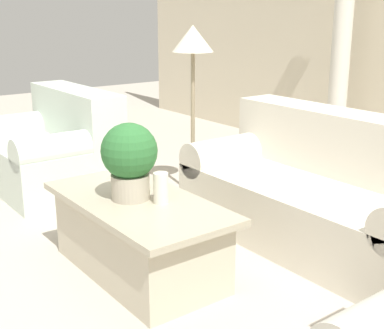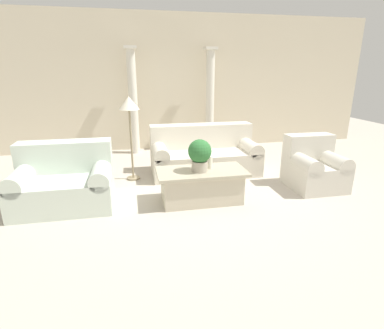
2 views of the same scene
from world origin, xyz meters
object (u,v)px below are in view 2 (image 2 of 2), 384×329
sofa_long (204,154)px  potted_plant (200,154)px  coffee_table (201,185)px  armchair (314,166)px  floor_lamp (129,110)px  loveseat (65,181)px

sofa_long → potted_plant: size_ratio=4.24×
sofa_long → coffee_table: size_ratio=1.52×
coffee_table → sofa_long: bearing=74.9°
sofa_long → armchair: sofa_long is taller
coffee_table → potted_plant: size_ratio=2.79×
floor_lamp → armchair: 3.28m
sofa_long → loveseat: size_ratio=1.49×
potted_plant → armchair: 2.08m
armchair → loveseat: bearing=178.7°
armchair → floor_lamp: bearing=161.9°
sofa_long → floor_lamp: bearing=-173.6°
sofa_long → potted_plant: 1.47m
sofa_long → coffee_table: (-0.36, -1.34, -0.11)m
potted_plant → sofa_long: bearing=73.8°
sofa_long → potted_plant: bearing=-106.2°
potted_plant → floor_lamp: size_ratio=0.32×
armchair → coffee_table: bearing=-174.2°
coffee_table → floor_lamp: 1.85m
loveseat → armchair: size_ratio=1.57×
coffee_table → armchair: bearing=5.8°
loveseat → potted_plant: 2.02m
potted_plant → armchair: (2.03, 0.23, -0.39)m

